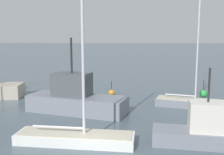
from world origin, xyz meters
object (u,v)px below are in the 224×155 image
object	(u,v)px
channel_buoy_0	(203,94)
channel_buoy_1	(112,93)
sailboat_3	(190,102)
fishing_boat_0	(203,130)
fishing_boat_2	(76,99)
sailboat_4	(75,134)

from	to	relation	value
channel_buoy_0	channel_buoy_1	world-z (taller)	channel_buoy_0
sailboat_3	fishing_boat_0	xyz separation A→B (m)	(-0.99, -8.85, 0.43)
fishing_boat_0	channel_buoy_0	xyz separation A→B (m)	(3.29, 13.14, -0.51)
fishing_boat_2	channel_buoy_1	xyz separation A→B (m)	(2.49, 6.83, -0.84)
fishing_boat_0	fishing_boat_2	xyz separation A→B (m)	(-9.13, 6.30, 0.26)
sailboat_3	fishing_boat_2	bearing A→B (deg)	-150.54
fishing_boat_2	channel_buoy_1	world-z (taller)	fishing_boat_2
fishing_boat_0	channel_buoy_1	size ratio (longest dim) A/B	3.67
sailboat_3	fishing_boat_0	bearing A→B (deg)	-81.06
fishing_boat_2	sailboat_4	bearing A→B (deg)	116.67
sailboat_4	fishing_boat_2	world-z (taller)	sailboat_4
channel_buoy_0	channel_buoy_1	xyz separation A→B (m)	(-9.93, -0.01, -0.07)
sailboat_4	channel_buoy_0	distance (m)	17.41
fishing_boat_0	channel_buoy_1	xyz separation A→B (m)	(-6.64, 13.14, -0.58)
sailboat_4	fishing_boat_0	bearing A→B (deg)	5.49
channel_buoy_0	channel_buoy_1	bearing A→B (deg)	-179.97
fishing_boat_2	channel_buoy_0	size ratio (longest dim) A/B	4.76
fishing_boat_0	channel_buoy_1	world-z (taller)	fishing_boat_0
fishing_boat_2	channel_buoy_1	size ratio (longest dim) A/B	5.58
sailboat_3	sailboat_4	size ratio (longest dim) A/B	0.84
fishing_boat_0	channel_buoy_0	bearing A→B (deg)	81.52
sailboat_4	fishing_boat_2	size ratio (longest dim) A/B	1.32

